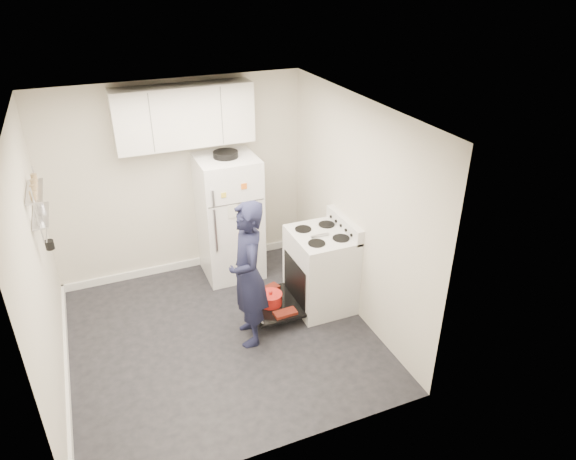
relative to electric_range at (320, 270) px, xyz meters
name	(u,v)px	position (x,y,z in m)	size (l,w,h in m)	color
room	(210,240)	(-1.29, -0.12, 0.74)	(3.21, 3.21, 2.51)	black
electric_range	(320,270)	(0.00, 0.00, 0.00)	(0.66, 0.76, 1.10)	silver
open_oven_door	(272,302)	(-0.60, 0.00, -0.29)	(0.55, 0.72, 0.22)	black
refrigerator	(229,217)	(-0.75, 1.10, 0.34)	(0.72, 0.74, 1.67)	white
upper_cabinets	(184,116)	(-1.16, 1.28, 1.63)	(1.60, 0.33, 0.70)	silver
wall_shelf_rack	(38,204)	(-2.78, 0.34, 1.21)	(0.14, 0.60, 0.61)	#B2B2B7
person	(248,275)	(-0.96, -0.28, 0.35)	(0.59, 0.39, 1.63)	#171934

